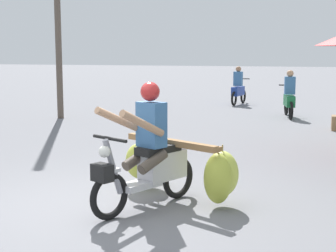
{
  "coord_description": "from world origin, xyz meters",
  "views": [
    {
      "loc": [
        2.68,
        -5.56,
        1.95
      ],
      "look_at": [
        0.72,
        1.3,
        0.9
      ],
      "focal_mm": 54.5,
      "sensor_mm": 36.0,
      "label": 1
    }
  ],
  "objects": [
    {
      "name": "motorbike_distant_ahead_left",
      "position": [
        2.02,
        9.82,
        0.57
      ],
      "size": [
        0.55,
        1.61,
        1.4
      ],
      "color": "black",
      "rests_on": "ground"
    },
    {
      "name": "motorbike_distant_ahead_right",
      "position": [
        0.05,
        13.04,
        0.57
      ],
      "size": [
        0.54,
        1.61,
        1.4
      ],
      "color": "black",
      "rests_on": "ground"
    },
    {
      "name": "ground_plane",
      "position": [
        0.0,
        0.0,
        0.0
      ],
      "size": [
        120.0,
        120.0,
        0.0
      ],
      "primitive_type": "plane",
      "color": "slate"
    },
    {
      "name": "utility_pole",
      "position": [
        -4.4,
        7.82,
        3.33
      ],
      "size": [
        0.18,
        0.18,
        6.66
      ],
      "primitive_type": "cylinder",
      "color": "brown",
      "rests_on": "ground"
    },
    {
      "name": "motorbike_main_loaded",
      "position": [
        0.94,
        0.65,
        0.52
      ],
      "size": [
        1.8,
        1.99,
        1.58
      ],
      "color": "black",
      "rests_on": "ground"
    }
  ]
}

